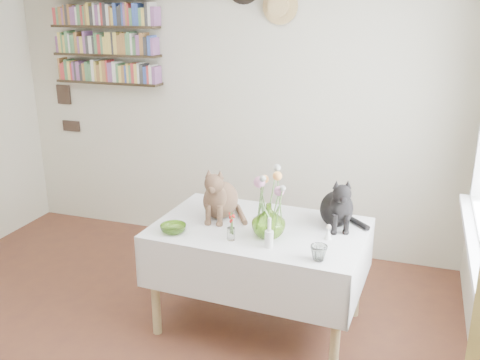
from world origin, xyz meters
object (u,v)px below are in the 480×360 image
(black_cat, at_px, (337,200))
(bookshelf_unit, at_px, (105,31))
(tabby_cat, at_px, (221,190))
(dining_table, at_px, (260,252))
(flower_vase, at_px, (269,220))

(black_cat, bearing_deg, bookshelf_unit, 136.53)
(bookshelf_unit, bearing_deg, black_cat, -23.53)
(tabby_cat, xyz_separation_m, bookshelf_unit, (-1.46, 1.07, 0.94))
(dining_table, bearing_deg, flower_vase, -53.98)
(black_cat, height_order, bookshelf_unit, bookshelf_unit)
(flower_vase, bearing_deg, black_cat, 41.34)
(tabby_cat, distance_m, bookshelf_unit, 2.04)
(dining_table, relative_size, black_cat, 3.95)
(tabby_cat, height_order, flower_vase, tabby_cat)
(tabby_cat, relative_size, flower_vase, 1.73)
(black_cat, bearing_deg, tabby_cat, 167.94)
(dining_table, relative_size, tabby_cat, 3.69)
(tabby_cat, bearing_deg, black_cat, 4.27)
(flower_vase, height_order, bookshelf_unit, bookshelf_unit)
(dining_table, bearing_deg, tabby_cat, 163.99)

